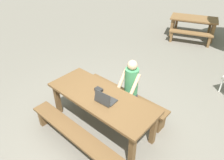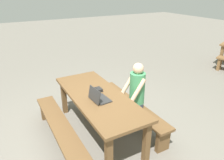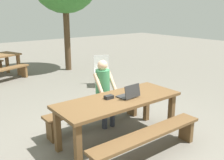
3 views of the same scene
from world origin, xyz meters
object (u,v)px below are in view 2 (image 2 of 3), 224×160
at_px(picnic_table_front, 98,101).
at_px(small_pouch, 99,90).
at_px(person_seated, 135,93).
at_px(laptop, 99,97).

distance_m(picnic_table_front, small_pouch, 0.21).
bearing_deg(small_pouch, person_seated, 61.55).
xyz_separation_m(picnic_table_front, small_pouch, (-0.14, 0.09, 0.13)).
distance_m(laptop, person_seated, 0.72).
distance_m(small_pouch, person_seated, 0.65).
bearing_deg(picnic_table_front, laptop, -20.75).
height_order(picnic_table_front, small_pouch, small_pouch).
distance_m(picnic_table_front, person_seated, 0.68).
relative_size(small_pouch, person_seated, 0.12).
xyz_separation_m(picnic_table_front, person_seated, (0.17, 0.65, 0.07)).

